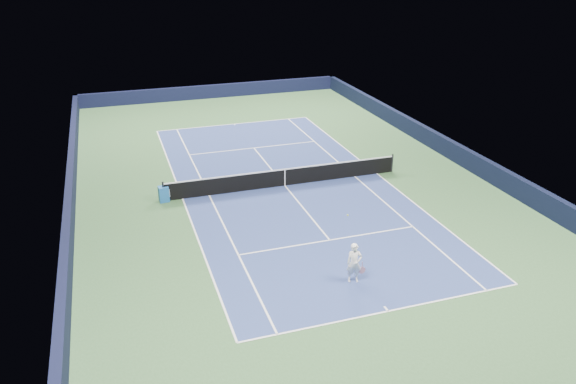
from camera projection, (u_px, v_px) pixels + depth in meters
name	position (u px, v px, depth m)	size (l,w,h in m)	color
ground	(285.00, 186.00, 30.16)	(40.00, 40.00, 0.00)	#31572F
wall_far	(212.00, 91.00, 47.15)	(22.00, 0.35, 1.10)	black
wall_right	(459.00, 154.00, 33.04)	(0.35, 40.00, 1.10)	black
wall_left	(70.00, 203.00, 26.84)	(0.35, 40.00, 1.10)	black
court_surface	(285.00, 186.00, 30.16)	(10.97, 23.77, 0.01)	navy
baseline_far	(234.00, 124.00, 40.48)	(10.97, 0.08, 0.00)	white
baseline_near	(388.00, 311.00, 19.84)	(10.97, 0.08, 0.00)	white
sideline_doubles_right	(377.00, 174.00, 31.73)	(0.08, 23.77, 0.00)	white
sideline_doubles_left	(183.00, 199.00, 28.59)	(0.08, 23.77, 0.00)	white
sideline_singles_right	(355.00, 176.00, 31.33)	(0.08, 23.77, 0.00)	white
sideline_singles_left	(209.00, 195.00, 28.98)	(0.08, 23.77, 0.00)	white
service_line_far	(254.00, 148.00, 35.71)	(8.23, 0.08, 0.00)	white
service_line_near	(330.00, 240.00, 24.60)	(8.23, 0.08, 0.00)	white
center_service_line	(285.00, 185.00, 30.16)	(0.08, 12.80, 0.00)	white
center_mark_far	(235.00, 125.00, 40.35)	(0.08, 0.30, 0.00)	white
center_mark_near	(386.00, 309.00, 19.97)	(0.08, 0.30, 0.00)	white
tennis_net	(285.00, 177.00, 29.96)	(12.90, 0.10, 1.07)	black
sponsor_cube	(164.00, 194.00, 28.18)	(0.57, 0.48, 0.79)	#1D5FB0
tennis_player	(354.00, 263.00, 21.29)	(0.79, 1.29, 2.38)	white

